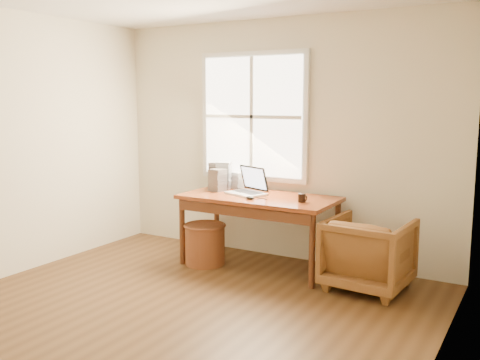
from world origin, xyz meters
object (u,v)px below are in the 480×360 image
object	(u,v)px
armchair	(368,254)
cd_stack_a	(224,175)
wicker_stool	(205,245)
laptop	(246,181)
coffee_mug	(302,198)
desk	(259,198)

from	to	relation	value
armchair	cd_stack_a	bearing A→B (deg)	-5.76
armchair	cd_stack_a	xyz separation A→B (m)	(-1.75, 0.30, 0.57)
wicker_stool	cd_stack_a	bearing A→B (deg)	93.51
armchair	wicker_stool	bearing A→B (deg)	8.48
laptop	coffee_mug	distance (m)	0.68
laptop	cd_stack_a	size ratio (longest dim) A/B	1.33
coffee_mug	laptop	bearing A→B (deg)	-164.16
wicker_stool	coffee_mug	xyz separation A→B (m)	(1.04, 0.15, 0.58)
wicker_stool	laptop	xyz separation A→B (m)	(0.37, 0.23, 0.68)
desk	cd_stack_a	bearing A→B (deg)	159.28
laptop	cd_stack_a	xyz separation A→B (m)	(-0.40, 0.21, 0.01)
armchair	coffee_mug	distance (m)	0.82
coffee_mug	cd_stack_a	bearing A→B (deg)	-172.23
laptop	cd_stack_a	bearing A→B (deg)	174.12
desk	cd_stack_a	distance (m)	0.62
desk	coffee_mug	bearing A→B (deg)	-8.71
armchair	cd_stack_a	world-z (taller)	cd_stack_a
laptop	coffee_mug	world-z (taller)	laptop
desk	cd_stack_a	xyz separation A→B (m)	(-0.55, 0.21, 0.17)
coffee_mug	cd_stack_a	distance (m)	1.11
wicker_stool	coffee_mug	size ratio (longest dim) A/B	4.99
armchair	coffee_mug	xyz separation A→B (m)	(-0.68, 0.01, 0.46)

